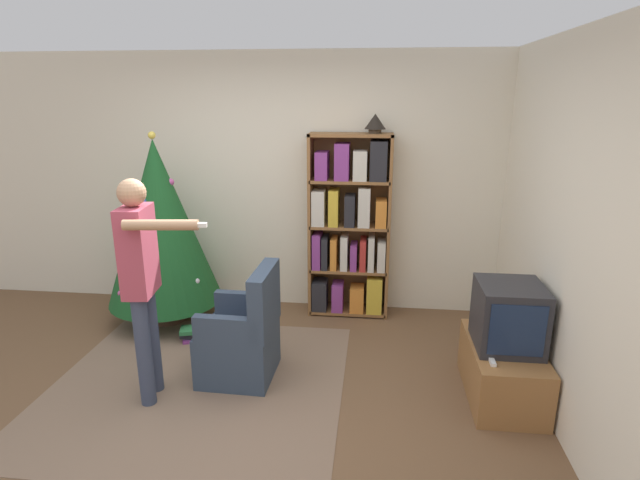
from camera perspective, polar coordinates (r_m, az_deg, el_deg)
ground_plane at (r=3.79m, az=-10.03°, el=-19.17°), size 14.00×14.00×0.00m
wall_back at (r=5.18m, az=-4.35°, el=6.43°), size 8.00×0.10×2.60m
wall_right at (r=3.34m, az=29.05°, el=-1.18°), size 0.10×8.00×2.60m
area_rug at (r=4.17m, az=-13.77°, el=-15.73°), size 2.26×2.17×0.01m
bookshelf at (r=4.96m, az=3.43°, el=1.44°), size 0.80×0.30×1.83m
tv_stand at (r=4.07m, az=20.10°, el=-13.86°), size 0.50×0.87×0.42m
television at (r=3.87m, az=20.76°, el=-8.13°), size 0.45×0.48×0.48m
game_remote at (r=3.71m, az=19.06°, el=-12.95°), size 0.04×0.12×0.02m
christmas_tree at (r=5.00m, az=-17.83°, el=1.84°), size 1.09×1.09×1.86m
armchair at (r=4.07m, az=-8.81°, el=-11.14°), size 0.59×0.58×0.92m
standing_person at (r=3.71m, az=-19.72°, el=-3.64°), size 0.66×0.47×1.65m
table_lamp at (r=4.80m, az=6.33°, el=13.22°), size 0.20×0.20×0.18m
book_pile_near_tree at (r=4.81m, az=-14.41°, el=-10.34°), size 0.24×0.20×0.13m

